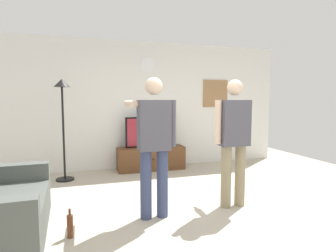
{
  "coord_description": "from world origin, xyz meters",
  "views": [
    {
      "loc": [
        -1.3,
        -3.06,
        1.47
      ],
      "look_at": [
        0.03,
        1.2,
        1.05
      ],
      "focal_mm": 30.11,
      "sensor_mm": 36.0,
      "label": 1
    }
  ],
  "objects_px": {
    "tv_stand": "(151,158)",
    "beverage_bottle": "(70,226)",
    "person_standing_nearer_couch": "(233,136)",
    "wall_clock": "(147,65)",
    "framed_picture": "(215,94)",
    "person_standing_nearer_lamp": "(154,140)",
    "floor_lamp": "(63,108)",
    "television": "(150,132)"
  },
  "relations": [
    {
      "from": "person_standing_nearer_lamp",
      "to": "person_standing_nearer_couch",
      "type": "relative_size",
      "value": 1.0
    },
    {
      "from": "tv_stand",
      "to": "beverage_bottle",
      "type": "height_order",
      "value": "tv_stand"
    },
    {
      "from": "television",
      "to": "person_standing_nearer_couch",
      "type": "bearing_deg",
      "value": -75.94
    },
    {
      "from": "framed_picture",
      "to": "person_standing_nearer_couch",
      "type": "height_order",
      "value": "framed_picture"
    },
    {
      "from": "tv_stand",
      "to": "floor_lamp",
      "type": "distance_m",
      "value": 2.03
    },
    {
      "from": "wall_clock",
      "to": "beverage_bottle",
      "type": "relative_size",
      "value": 1.0
    },
    {
      "from": "tv_stand",
      "to": "floor_lamp",
      "type": "relative_size",
      "value": 0.76
    },
    {
      "from": "tv_stand",
      "to": "framed_picture",
      "type": "relative_size",
      "value": 2.25
    },
    {
      "from": "framed_picture",
      "to": "person_standing_nearer_lamp",
      "type": "relative_size",
      "value": 0.36
    },
    {
      "from": "floor_lamp",
      "to": "person_standing_nearer_couch",
      "type": "distance_m",
      "value": 3.06
    },
    {
      "from": "television",
      "to": "beverage_bottle",
      "type": "bearing_deg",
      "value": -119.98
    },
    {
      "from": "wall_clock",
      "to": "floor_lamp",
      "type": "xyz_separation_m",
      "value": [
        -1.69,
        -0.58,
        -0.89
      ]
    },
    {
      "from": "person_standing_nearer_couch",
      "to": "beverage_bottle",
      "type": "height_order",
      "value": "person_standing_nearer_couch"
    },
    {
      "from": "framed_picture",
      "to": "person_standing_nearer_lamp",
      "type": "xyz_separation_m",
      "value": [
        -2.16,
        -2.64,
        -0.63
      ]
    },
    {
      "from": "person_standing_nearer_couch",
      "to": "beverage_bottle",
      "type": "distance_m",
      "value": 2.3
    },
    {
      "from": "floor_lamp",
      "to": "tv_stand",
      "type": "bearing_deg",
      "value": 9.74
    },
    {
      "from": "person_standing_nearer_lamp",
      "to": "wall_clock",
      "type": "bearing_deg",
      "value": 78.42
    },
    {
      "from": "television",
      "to": "floor_lamp",
      "type": "bearing_deg",
      "value": -168.74
    },
    {
      "from": "wall_clock",
      "to": "floor_lamp",
      "type": "bearing_deg",
      "value": -161.07
    },
    {
      "from": "television",
      "to": "wall_clock",
      "type": "bearing_deg",
      "value": 90.0
    },
    {
      "from": "tv_stand",
      "to": "wall_clock",
      "type": "distance_m",
      "value": 1.98
    },
    {
      "from": "beverage_bottle",
      "to": "person_standing_nearer_lamp",
      "type": "bearing_deg",
      "value": 14.36
    },
    {
      "from": "tv_stand",
      "to": "beverage_bottle",
      "type": "distance_m",
      "value": 3.02
    },
    {
      "from": "tv_stand",
      "to": "wall_clock",
      "type": "xyz_separation_m",
      "value": [
        0.0,
        0.29,
        1.96
      ]
    },
    {
      "from": "floor_lamp",
      "to": "television",
      "type": "bearing_deg",
      "value": 11.26
    },
    {
      "from": "person_standing_nearer_lamp",
      "to": "beverage_bottle",
      "type": "height_order",
      "value": "person_standing_nearer_lamp"
    },
    {
      "from": "beverage_bottle",
      "to": "person_standing_nearer_couch",
      "type": "bearing_deg",
      "value": 8.02
    },
    {
      "from": "person_standing_nearer_lamp",
      "to": "television",
      "type": "bearing_deg",
      "value": 77.27
    },
    {
      "from": "wall_clock",
      "to": "person_standing_nearer_lamp",
      "type": "bearing_deg",
      "value": -101.58
    },
    {
      "from": "floor_lamp",
      "to": "beverage_bottle",
      "type": "distance_m",
      "value": 2.6
    },
    {
      "from": "framed_picture",
      "to": "wall_clock",
      "type": "bearing_deg",
      "value": -179.82
    },
    {
      "from": "television",
      "to": "floor_lamp",
      "type": "xyz_separation_m",
      "value": [
        -1.69,
        -0.34,
        0.52
      ]
    },
    {
      "from": "tv_stand",
      "to": "floor_lamp",
      "type": "xyz_separation_m",
      "value": [
        -1.69,
        -0.29,
        1.07
      ]
    },
    {
      "from": "wall_clock",
      "to": "beverage_bottle",
      "type": "distance_m",
      "value": 3.87
    },
    {
      "from": "television",
      "to": "person_standing_nearer_couch",
      "type": "xyz_separation_m",
      "value": [
        0.59,
        -2.35,
        0.18
      ]
    },
    {
      "from": "tv_stand",
      "to": "beverage_bottle",
      "type": "relative_size",
      "value": 4.42
    },
    {
      "from": "television",
      "to": "floor_lamp",
      "type": "relative_size",
      "value": 0.57
    },
    {
      "from": "framed_picture",
      "to": "floor_lamp",
      "type": "distance_m",
      "value": 3.37
    },
    {
      "from": "tv_stand",
      "to": "person_standing_nearer_couch",
      "type": "distance_m",
      "value": 2.49
    },
    {
      "from": "framed_picture",
      "to": "person_standing_nearer_lamp",
      "type": "height_order",
      "value": "framed_picture"
    },
    {
      "from": "television",
      "to": "wall_clock",
      "type": "relative_size",
      "value": 3.31
    },
    {
      "from": "person_standing_nearer_lamp",
      "to": "framed_picture",
      "type": "bearing_deg",
      "value": 50.81
    }
  ]
}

